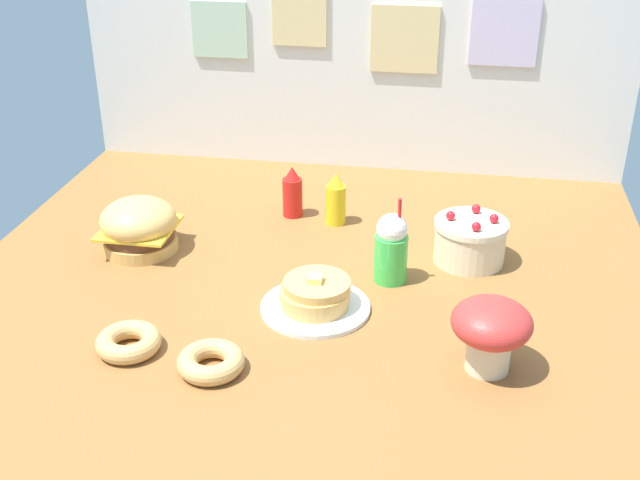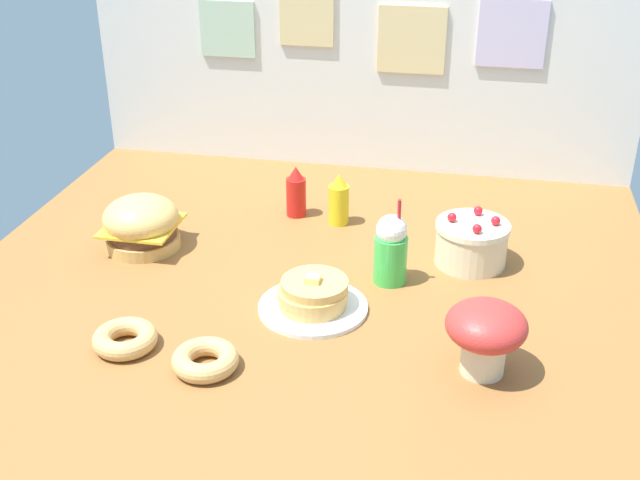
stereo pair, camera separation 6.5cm
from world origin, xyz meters
The scene contains 11 objects.
ground_plane centered at (0.00, 0.00, -0.01)m, with size 2.11×2.05×0.02m, color brown.
back_wall centered at (0.00, 1.02, 0.51)m, with size 2.11×0.04×1.01m.
burger centered at (-0.57, 0.17, 0.08)m, with size 0.24×0.24×0.18m.
pancake_stack centered at (0.05, -0.10, 0.04)m, with size 0.31×0.31×0.11m.
layer_cake centered at (0.48, 0.27, 0.07)m, with size 0.23×0.23×0.17m.
ketchup_bottle centered at (-0.14, 0.51, 0.08)m, with size 0.07×0.07×0.18m.
mustard_bottle centered at (0.02, 0.47, 0.08)m, with size 0.07×0.07×0.18m.
cream_soda_cup centered at (0.24, 0.11, 0.11)m, with size 0.10×0.10×0.28m.
donut_pink_glaze centered at (-0.39, -0.38, 0.03)m, with size 0.17×0.17×0.05m.
donut_chocolate centered at (-0.16, -0.42, 0.03)m, with size 0.17×0.17×0.05m.
mushroom_stool centered at (0.53, -0.30, 0.12)m, with size 0.20×0.20×0.19m.
Camera 2 is at (0.45, -1.98, 1.21)m, focal length 44.73 mm.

